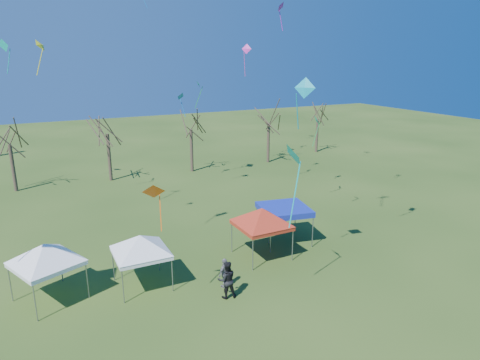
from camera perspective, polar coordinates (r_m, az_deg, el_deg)
The scene contains 22 objects.
ground at distance 23.14m, azimuth 0.66°, elevation -14.44°, with size 140.00×140.00×0.00m, color #264415.
tree_1 at distance 42.80m, azimuth -28.65°, elevation 6.13°, with size 3.42×3.42×7.54m.
tree_2 at distance 42.98m, azimuth -17.46°, elevation 8.06°, with size 3.71×3.71×8.18m.
tree_3 at distance 44.79m, azimuth -6.63°, elevation 8.72°, with size 3.59×3.59×7.91m.
tree_4 at distance 48.71m, azimuth 3.87°, elevation 9.35°, with size 3.58×3.58×7.89m.
tree_5 at distance 55.07m, azimuth 10.40°, elevation 9.56°, with size 3.39×3.39×7.46m.
tent_white_west at distance 23.07m, azimuth -24.64°, elevation -8.22°, with size 3.70×3.70×3.51m.
tent_white_mid at distance 22.89m, azimuth -13.20°, elevation -7.64°, with size 3.81×3.81×3.36m.
tent_red at distance 25.51m, azimuth 2.94°, elevation -4.22°, with size 4.09×4.09×3.61m.
tent_blue at distance 28.02m, azimuth 5.91°, elevation -3.94°, with size 3.56×3.56×2.39m.
person_dark at distance 22.06m, azimuth -1.78°, elevation -13.15°, with size 0.96×0.75×1.97m, color black.
person_grey at distance 23.05m, azimuth -2.00°, elevation -12.25°, with size 0.96×0.40×1.63m, color slate.
kite_22 at distance 41.02m, azimuth -5.55°, elevation 12.45°, with size 0.85×0.94×2.57m.
kite_13 at distance 35.93m, azimuth -25.09°, elevation 15.93°, with size 1.11×1.23×2.60m.
kite_18 at distance 32.56m, azimuth 5.43°, elevation 21.97°, with size 0.90×0.85×1.99m.
kite_1 at distance 19.51m, azimuth -11.43°, elevation -1.49°, with size 1.20×0.99×2.31m.
kite_2 at distance 41.53m, azimuth -28.92°, elevation 15.41°, with size 0.99×1.12×2.79m.
kite_27 at distance 21.28m, azimuth 8.60°, elevation 11.97°, with size 0.95×1.00×2.59m.
kite_19 at distance 39.75m, azimuth -7.94°, elevation 10.93°, with size 1.00×0.90×2.22m.
kite_5 at distance 20.05m, azimuth 7.22°, elevation 3.28°, with size 0.96×1.38×4.14m.
kite_17 at distance 34.63m, azimuth 10.20°, elevation 7.80°, with size 0.89×0.92×2.52m.
kite_12 at distance 47.10m, azimuth 0.86°, elevation 17.02°, with size 0.96×0.96×3.39m.
Camera 1 is at (-9.15, -17.70, 11.76)m, focal length 32.00 mm.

